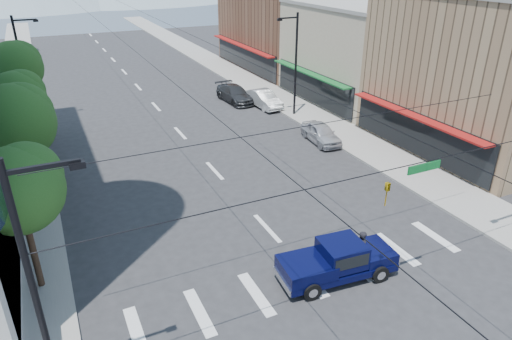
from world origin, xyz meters
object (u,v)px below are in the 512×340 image
at_px(pickup_truck, 337,260).
at_px(pedestrian, 362,249).
at_px(parked_car_near, 321,133).
at_px(parked_car_far, 235,94).
at_px(parked_car_mid, 264,99).

xyz_separation_m(pickup_truck, pedestrian, (1.54, 0.19, 0.01)).
distance_m(pickup_truck, parked_car_near, 16.68).
distance_m(pedestrian, parked_car_far, 27.56).
relative_size(pedestrian, parked_car_near, 0.43).
relative_size(parked_car_near, parked_car_mid, 0.91).
height_order(pickup_truck, parked_car_near, pickup_truck).
height_order(pickup_truck, parked_car_far, pickup_truck).
xyz_separation_m(pickup_truck, parked_car_mid, (8.44, 24.48, -0.16)).
bearing_deg(parked_car_far, pedestrian, -105.01).
relative_size(pedestrian, parked_car_mid, 0.40).
xyz_separation_m(pedestrian, parked_car_mid, (6.90, 24.29, -0.16)).
bearing_deg(pedestrian, parked_car_near, -18.20).
height_order(pickup_truck, parked_car_mid, pickup_truck).
height_order(parked_car_mid, parked_car_far, parked_car_mid).
xyz_separation_m(parked_car_near, parked_car_mid, (0.00, 10.10, 0.05)).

